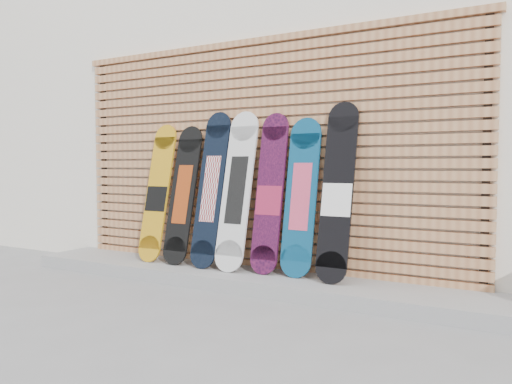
# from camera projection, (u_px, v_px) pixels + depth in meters

# --- Properties ---
(ground) EXTENTS (80.00, 80.00, 0.00)m
(ground) POSITION_uv_depth(u_px,v_px,m) (212.00, 304.00, 3.92)
(ground) COLOR gray
(ground) RESTS_ON ground
(building) EXTENTS (12.00, 5.00, 3.60)m
(building) POSITION_uv_depth(u_px,v_px,m) (390.00, 112.00, 6.64)
(building) COLOR white
(building) RESTS_ON ground
(concrete_step) EXTENTS (4.60, 0.70, 0.12)m
(concrete_step) POSITION_uv_depth(u_px,v_px,m) (240.00, 278.00, 4.58)
(concrete_step) COLOR gray
(concrete_step) RESTS_ON ground
(slat_wall) EXTENTS (4.26, 0.08, 2.29)m
(slat_wall) POSITION_uv_depth(u_px,v_px,m) (255.00, 153.00, 4.78)
(slat_wall) COLOR #B8784C
(slat_wall) RESTS_ON ground
(snowboard_0) EXTENTS (0.27, 0.36, 1.40)m
(snowboard_0) POSITION_uv_depth(u_px,v_px,m) (158.00, 193.00, 5.12)
(snowboard_0) COLOR orange
(snowboard_0) RESTS_ON concrete_step
(snowboard_1) EXTENTS (0.28, 0.36, 1.37)m
(snowboard_1) POSITION_uv_depth(u_px,v_px,m) (183.00, 194.00, 4.97)
(snowboard_1) COLOR black
(snowboard_1) RESTS_ON concrete_step
(snowboard_2) EXTENTS (0.27, 0.37, 1.50)m
(snowboard_2) POSITION_uv_depth(u_px,v_px,m) (211.00, 189.00, 4.79)
(snowboard_2) COLOR black
(snowboard_2) RESTS_ON concrete_step
(snowboard_3) EXTENTS (0.30, 0.38, 1.49)m
(snowboard_3) POSITION_uv_depth(u_px,v_px,m) (237.00, 190.00, 4.65)
(snowboard_3) COLOR silver
(snowboard_3) RESTS_ON concrete_step
(snowboard_4) EXTENTS (0.26, 0.31, 1.46)m
(snowboard_4) POSITION_uv_depth(u_px,v_px,m) (270.00, 194.00, 4.52)
(snowboard_4) COLOR black
(snowboard_4) RESTS_ON concrete_step
(snowboard_5) EXTENTS (0.29, 0.29, 1.40)m
(snowboard_5) POSITION_uv_depth(u_px,v_px,m) (301.00, 196.00, 4.38)
(snowboard_5) COLOR navy
(snowboard_5) RESTS_ON concrete_step
(snowboard_6) EXTENTS (0.27, 0.36, 1.52)m
(snowboard_6) POSITION_uv_depth(u_px,v_px,m) (337.00, 192.00, 4.17)
(snowboard_6) COLOR black
(snowboard_6) RESTS_ON concrete_step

